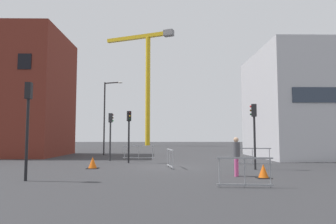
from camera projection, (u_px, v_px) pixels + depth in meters
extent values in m
plane|color=#333335|center=(169.00, 167.00, 18.17)|extent=(160.00, 160.00, 0.00)
cube|color=maroon|center=(16.00, 95.00, 29.00)|extent=(9.01, 8.59, 11.56)
cube|color=black|center=(25.00, 61.00, 24.90)|extent=(1.10, 0.06, 1.30)
cube|color=#B7B7BC|center=(329.00, 105.00, 26.85)|extent=(12.79, 10.04, 9.20)
cylinder|color=gold|center=(148.00, 91.00, 58.10)|extent=(0.90, 0.90, 20.79)
cube|color=gold|center=(137.00, 37.00, 59.81)|extent=(12.62, 5.74, 0.70)
cube|color=slate|center=(169.00, 33.00, 57.39)|extent=(2.12, 1.80, 1.10)
cylinder|color=#2D2D30|center=(104.00, 118.00, 29.78)|extent=(0.14, 0.14, 7.13)
cube|color=#2D2D30|center=(112.00, 83.00, 29.76)|extent=(1.63, 0.71, 0.10)
ellipsoid|color=silver|center=(120.00, 83.00, 29.47)|extent=(0.44, 0.24, 0.16)
cylinder|color=#232326|center=(255.00, 143.00, 16.91)|extent=(0.12, 0.12, 2.93)
cube|color=#232326|center=(254.00, 110.00, 17.05)|extent=(0.33, 0.30, 0.70)
sphere|color=red|center=(251.00, 107.00, 17.11)|extent=(0.11, 0.11, 0.11)
sphere|color=#3C2905|center=(251.00, 110.00, 17.10)|extent=(0.11, 0.11, 0.11)
sphere|color=#07330F|center=(251.00, 114.00, 17.08)|extent=(0.11, 0.11, 0.11)
cylinder|color=#2D2D30|center=(110.00, 142.00, 22.92)|extent=(0.12, 0.12, 2.87)
cube|color=#2D2D30|center=(111.00, 118.00, 23.06)|extent=(0.30, 0.26, 0.70)
sphere|color=#390605|center=(113.00, 115.00, 23.09)|extent=(0.11, 0.11, 0.11)
sphere|color=#3C2905|center=(113.00, 118.00, 23.07)|extent=(0.11, 0.11, 0.11)
sphere|color=green|center=(113.00, 121.00, 23.05)|extent=(0.11, 0.11, 0.11)
cylinder|color=black|center=(129.00, 142.00, 21.02)|extent=(0.12, 0.12, 2.87)
cube|color=black|center=(129.00, 116.00, 21.16)|extent=(0.33, 0.35, 0.70)
sphere|color=#390605|center=(130.00, 113.00, 21.02)|extent=(0.11, 0.11, 0.11)
sphere|color=#F2A514|center=(130.00, 116.00, 21.00)|extent=(0.11, 0.11, 0.11)
sphere|color=#07330F|center=(130.00, 119.00, 20.99)|extent=(0.11, 0.11, 0.11)
cylinder|color=black|center=(27.00, 140.00, 12.67)|extent=(0.12, 0.12, 3.40)
cube|color=black|center=(29.00, 91.00, 12.83)|extent=(0.25, 0.29, 0.70)
sphere|color=#390605|center=(31.00, 86.00, 13.02)|extent=(0.11, 0.11, 0.11)
sphere|color=#F2A514|center=(30.00, 91.00, 13.00)|extent=(0.11, 0.11, 0.11)
sphere|color=#07330F|center=(30.00, 96.00, 12.98)|extent=(0.11, 0.11, 0.11)
cylinder|color=#D14C8C|center=(236.00, 167.00, 13.93)|extent=(0.14, 0.14, 0.85)
cylinder|color=#D14C8C|center=(237.00, 167.00, 14.11)|extent=(0.14, 0.14, 0.85)
cylinder|color=#4C4C51|center=(236.00, 150.00, 14.08)|extent=(0.34, 0.34, 0.71)
sphere|color=tan|center=(236.00, 140.00, 14.11)|extent=(0.23, 0.23, 0.23)
cube|color=gray|center=(252.00, 148.00, 19.74)|extent=(2.37, 0.36, 0.06)
cube|color=gray|center=(253.00, 163.00, 19.66)|extent=(2.37, 0.36, 0.06)
cylinder|color=gray|center=(236.00, 156.00, 19.82)|extent=(0.04, 0.04, 1.05)
cylinder|color=gray|center=(252.00, 157.00, 19.70)|extent=(0.04, 0.04, 1.05)
cylinder|color=gray|center=(270.00, 157.00, 19.58)|extent=(0.04, 0.04, 1.05)
cube|color=gray|center=(170.00, 150.00, 17.79)|extent=(0.35, 1.94, 0.06)
cube|color=gray|center=(170.00, 166.00, 17.71)|extent=(0.35, 1.94, 0.06)
cylinder|color=gray|center=(173.00, 160.00, 16.88)|extent=(0.04, 0.04, 1.05)
cylinder|color=gray|center=(170.00, 159.00, 17.75)|extent=(0.04, 0.04, 1.05)
cylinder|color=gray|center=(168.00, 158.00, 18.61)|extent=(0.04, 0.04, 1.05)
cube|color=gray|center=(245.00, 158.00, 10.99)|extent=(2.02, 0.19, 0.06)
cube|color=gray|center=(245.00, 185.00, 10.91)|extent=(2.02, 0.19, 0.06)
cylinder|color=gray|center=(219.00, 173.00, 10.99)|extent=(0.04, 0.04, 1.05)
cylinder|color=gray|center=(245.00, 173.00, 10.95)|extent=(0.04, 0.04, 1.05)
cylinder|color=gray|center=(271.00, 173.00, 10.90)|extent=(0.04, 0.04, 1.05)
cube|color=#B2B5BA|center=(139.00, 146.00, 24.75)|extent=(2.54, 0.14, 0.06)
cube|color=#B2B5BA|center=(139.00, 158.00, 24.67)|extent=(2.54, 0.14, 0.06)
cylinder|color=#B2B5BA|center=(125.00, 152.00, 24.72)|extent=(0.04, 0.04, 1.05)
cylinder|color=#B2B5BA|center=(139.00, 152.00, 24.70)|extent=(0.04, 0.04, 1.05)
cylinder|color=#B2B5BA|center=(153.00, 152.00, 24.68)|extent=(0.04, 0.04, 1.05)
cube|color=black|center=(93.00, 168.00, 17.36)|extent=(0.65, 0.65, 0.03)
cone|color=#E55B0F|center=(93.00, 163.00, 17.38)|extent=(0.50, 0.50, 0.66)
cube|color=black|center=(264.00, 178.00, 13.39)|extent=(0.60, 0.60, 0.03)
cone|color=#E55B0F|center=(263.00, 171.00, 13.42)|extent=(0.46, 0.46, 0.61)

